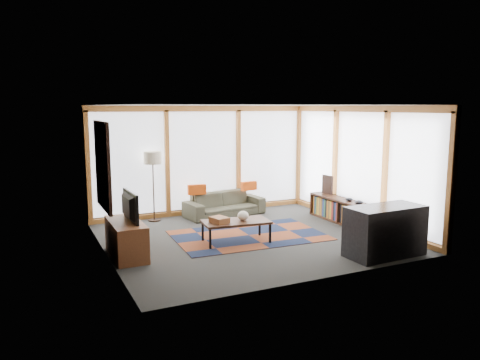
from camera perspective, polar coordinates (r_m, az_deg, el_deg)
name	(u,v)px	position (r m, az deg, el deg)	size (l,w,h in m)	color
ground	(249,237)	(9.37, 1.05, -7.00)	(5.50, 5.50, 0.00)	#282826
room_envelope	(258,157)	(9.79, 2.21, 2.87)	(5.52, 5.02, 2.62)	#3E342F
rug	(249,235)	(9.49, 1.08, -6.76)	(2.96, 1.90, 0.01)	brown
sofa	(224,204)	(11.16, -1.91, -2.94)	(1.91, 0.75, 0.56)	#3B3B2C
pillow_left	(197,190)	(10.87, -5.28, -1.17)	(0.42, 0.13, 0.23)	#CE490F
pillow_right	(249,186)	(11.38, 1.10, -0.73)	(0.39, 0.12, 0.21)	#CE490F
floor_lamp	(153,187)	(10.72, -10.51, -0.79)	(0.40, 0.40, 1.58)	#302016
coffee_table	(236,232)	(9.00, -0.48, -6.30)	(1.26, 0.63, 0.42)	#311C12
book_stack	(219,220)	(8.79, -2.54, -4.88)	(0.26, 0.33, 0.11)	brown
vase	(243,216)	(8.95, 0.38, -4.38)	(0.22, 0.22, 0.19)	white
bookshelf	(344,212)	(10.67, 12.57, -3.77)	(0.39, 2.14, 0.53)	#311C12
bowl_a	(359,202)	(10.17, 14.29, -2.65)	(0.18, 0.18, 0.09)	black
bowl_b	(349,199)	(10.48, 13.18, -2.31)	(0.16, 0.16, 0.08)	black
shelf_picture	(327,185)	(11.23, 10.62, -0.55)	(0.04, 0.33, 0.44)	black
tv_console	(126,239)	(8.38, -13.70, -6.99)	(0.52, 1.24, 0.62)	brown
television	(125,206)	(8.28, -13.79, -3.16)	(0.89, 0.12, 0.51)	black
bar_counter	(385,231)	(8.54, 17.27, -5.96)	(1.38, 0.65, 0.88)	black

